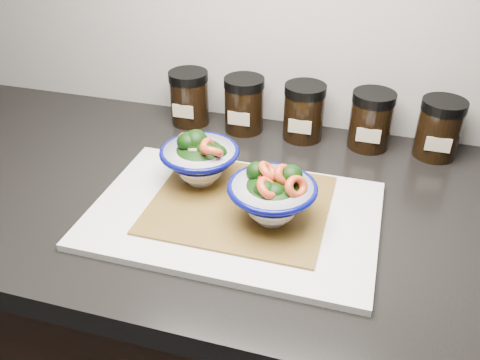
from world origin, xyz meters
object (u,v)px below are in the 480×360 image
(cutting_board, at_px, (234,214))
(spice_jar_d, at_px, (371,120))
(bowl_left, at_px, (200,159))
(spice_jar_a, at_px, (189,98))
(spice_jar_e, at_px, (439,128))
(spice_jar_b, at_px, (244,104))
(bowl_right, at_px, (272,195))
(spice_jar_c, at_px, (304,112))

(cutting_board, relative_size, spice_jar_d, 3.98)
(bowl_left, xyz_separation_m, spice_jar_a, (-0.11, 0.23, -0.00))
(bowl_left, bearing_deg, spice_jar_e, 30.75)
(spice_jar_b, relative_size, spice_jar_d, 1.00)
(bowl_left, height_order, bowl_right, bowl_right)
(bowl_left, distance_m, spice_jar_d, 0.35)
(bowl_right, relative_size, spice_jar_a, 1.21)
(bowl_left, distance_m, spice_jar_c, 0.27)
(bowl_right, distance_m, spice_jar_e, 0.39)
(spice_jar_b, relative_size, spice_jar_e, 1.00)
(cutting_board, xyz_separation_m, bowl_left, (-0.08, 0.07, 0.05))
(spice_jar_e, bearing_deg, spice_jar_d, 180.00)
(spice_jar_c, bearing_deg, bowl_right, -88.76)
(cutting_board, xyz_separation_m, bowl_right, (0.06, -0.01, 0.05))
(spice_jar_a, xyz_separation_m, spice_jar_b, (0.12, 0.00, 0.00))
(spice_jar_d, bearing_deg, bowl_right, -112.22)
(spice_jar_c, bearing_deg, cutting_board, -100.49)
(spice_jar_e, bearing_deg, bowl_right, -129.37)
(spice_jar_a, relative_size, spice_jar_b, 1.00)
(cutting_board, distance_m, spice_jar_c, 0.31)
(bowl_right, bearing_deg, spice_jar_b, 113.20)
(spice_jar_c, xyz_separation_m, spice_jar_e, (0.26, 0.00, 0.00))
(spice_jar_a, bearing_deg, cutting_board, -57.73)
(spice_jar_a, xyz_separation_m, spice_jar_c, (0.24, 0.00, 0.00))
(spice_jar_a, distance_m, spice_jar_b, 0.12)
(bowl_right, relative_size, spice_jar_b, 1.21)
(cutting_board, height_order, spice_jar_d, spice_jar_d)
(spice_jar_e, bearing_deg, spice_jar_b, 180.00)
(bowl_left, height_order, spice_jar_a, spice_jar_a)
(bowl_left, distance_m, spice_jar_b, 0.23)
(spice_jar_c, height_order, spice_jar_e, same)
(spice_jar_d, height_order, spice_jar_e, same)
(spice_jar_a, distance_m, spice_jar_d, 0.37)
(cutting_board, xyz_separation_m, spice_jar_b, (-0.07, 0.30, 0.05))
(bowl_left, relative_size, spice_jar_d, 1.19)
(spice_jar_d, bearing_deg, spice_jar_e, 0.00)
(bowl_left, bearing_deg, spice_jar_c, 59.88)
(bowl_left, xyz_separation_m, spice_jar_b, (0.01, 0.23, -0.00))
(cutting_board, relative_size, bowl_right, 3.30)
(bowl_left, distance_m, bowl_right, 0.16)
(spice_jar_a, xyz_separation_m, spice_jar_d, (0.37, 0.00, 0.00))
(bowl_left, height_order, spice_jar_d, spice_jar_d)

